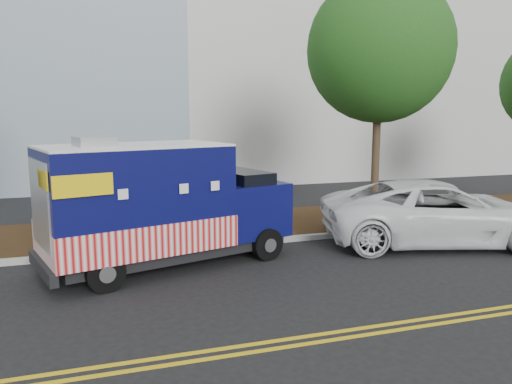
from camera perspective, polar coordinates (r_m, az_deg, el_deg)
name	(u,v)px	position (r m, az deg, el deg)	size (l,w,h in m)	color
ground	(200,265)	(12.37, -6.45, -8.25)	(120.00, 120.00, 0.00)	black
curb	(189,247)	(13.67, -7.62, -6.26)	(120.00, 0.18, 0.15)	#9E9E99
mulch_strip	(177,230)	(15.68, -9.00, -4.30)	(120.00, 4.00, 0.15)	black
centerline_near	(255,344)	(8.35, -0.09, -16.97)	(120.00, 0.10, 0.01)	gold
centerline_far	(260,351)	(8.13, 0.47, -17.71)	(120.00, 0.10, 0.01)	gold
tree_c	(380,50)	(17.11, 13.95, 15.49)	(4.69, 4.69, 8.02)	#38281C
sign_post	(78,210)	(13.61, -19.68, -1.92)	(0.06, 0.06, 2.40)	#473828
food_truck	(157,208)	(12.03, -11.21, -1.84)	(6.34, 3.73, 3.16)	black
white_car	(438,213)	(14.91, 20.06, -2.22)	(2.96, 6.43, 1.79)	white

